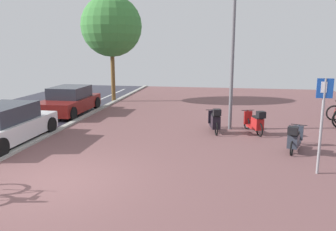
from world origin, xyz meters
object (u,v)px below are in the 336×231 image
object	(u,v)px
scooter_mid	(294,139)
lamp_post	(233,48)
parking_sign	(322,116)
scooter_near	(255,122)
scooter_far	(215,121)
street_tree	(111,26)
parked_car_far	(69,101)
parked_car_near	(4,125)

from	to	relation	value
scooter_mid	lamp_post	world-z (taller)	lamp_post
lamp_post	parking_sign	bearing A→B (deg)	-63.82
scooter_near	lamp_post	bearing A→B (deg)	149.13
scooter_mid	scooter_far	size ratio (longest dim) A/B	1.01
scooter_near	scooter_far	size ratio (longest dim) A/B	0.98
scooter_near	street_tree	bearing A→B (deg)	140.20
scooter_mid	parking_sign	distance (m)	2.22
parked_car_far	street_tree	world-z (taller)	street_tree
scooter_far	parking_sign	xyz separation A→B (m)	(2.83, -3.91, 1.09)
scooter_mid	street_tree	world-z (taller)	street_tree
scooter_mid	scooter_far	distance (m)	3.27
scooter_far	parked_car_far	size ratio (longest dim) A/B	0.42
parked_car_far	scooter_mid	bearing A→B (deg)	-25.37
scooter_mid	lamp_post	bearing A→B (deg)	126.56
parked_car_far	street_tree	xyz separation A→B (m)	(0.96, 3.98, 3.78)
parking_sign	lamp_post	distance (m)	5.38
scooter_near	scooter_mid	distance (m)	2.36
parking_sign	parked_car_far	bearing A→B (deg)	146.98
scooter_far	lamp_post	xyz separation A→B (m)	(0.58, 0.67, 2.78)
parked_car_near	lamp_post	xyz separation A→B (m)	(7.67, 3.34, 2.60)
parked_car_far	parking_sign	bearing A→B (deg)	-33.02
scooter_far	lamp_post	size ratio (longest dim) A/B	0.29
parked_car_near	scooter_far	bearing A→B (deg)	20.64
parked_car_far	street_tree	bearing A→B (deg)	76.43
scooter_near	parked_car_far	distance (m)	9.14
parking_sign	scooter_far	bearing A→B (deg)	125.91
street_tree	parking_sign	bearing A→B (deg)	-49.09
parked_car_near	parking_sign	world-z (taller)	parking_sign
scooter_mid	parking_sign	world-z (taller)	parking_sign
scooter_near	parked_car_near	bearing A→B (deg)	-162.15
scooter_far	street_tree	distance (m)	9.95
scooter_mid	street_tree	bearing A→B (deg)	135.76
scooter_near	scooter_mid	xyz separation A→B (m)	(1.05, -2.12, -0.02)
scooter_near	scooter_mid	bearing A→B (deg)	-63.74
parked_car_far	lamp_post	size ratio (longest dim) A/B	0.68
parked_car_far	parking_sign	xyz separation A→B (m)	(10.09, -6.56, 0.94)
lamp_post	street_tree	size ratio (longest dim) A/B	0.95
scooter_near	parking_sign	size ratio (longest dim) A/B	0.65
street_tree	scooter_mid	bearing A→B (deg)	-44.24
scooter_mid	parking_sign	xyz separation A→B (m)	(0.26, -1.90, 1.13)
parked_car_far	lamp_post	world-z (taller)	lamp_post
scooter_mid	lamp_post	xyz separation A→B (m)	(-1.99, 2.69, 2.82)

